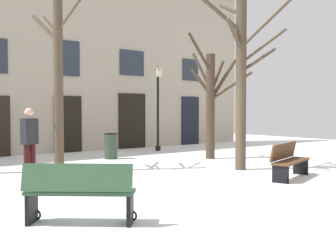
% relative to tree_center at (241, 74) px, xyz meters
% --- Properties ---
extents(ground_plane, '(30.36, 30.36, 0.00)m').
position_rel_tree_center_xyz_m(ground_plane, '(-1.80, -0.61, -2.68)').
color(ground_plane, white).
extents(building_facade, '(18.97, 0.60, 8.06)m').
position_rel_tree_center_xyz_m(building_facade, '(-1.80, 7.71, 1.38)').
color(building_facade, tan).
rests_on(building_facade, ground).
extents(tree_center, '(3.00, 2.47, 4.86)m').
position_rel_tree_center_xyz_m(tree_center, '(0.00, 0.00, 0.00)').
color(tree_center, '#4C3D2D').
rests_on(tree_center, ground).
extents(tree_left_of_center, '(1.02, 2.37, 5.71)m').
position_rel_tree_center_xyz_m(tree_left_of_center, '(-4.21, 2.79, 0.33)').
color(tree_left_of_center, '#4C3D2D').
rests_on(tree_left_of_center, ground).
extents(tree_right_of_center, '(2.06, 2.04, 4.25)m').
position_rel_tree_center_xyz_m(tree_right_of_center, '(1.19, 2.47, -0.62)').
color(tree_right_of_center, '#423326').
rests_on(tree_right_of_center, ground).
extents(streetlamp, '(0.30, 0.30, 3.51)m').
position_rel_tree_center_xyz_m(streetlamp, '(1.37, 5.86, -0.52)').
color(streetlamp, black).
rests_on(streetlamp, ground).
extents(litter_bin, '(0.46, 0.46, 0.89)m').
position_rel_tree_center_xyz_m(litter_bin, '(-1.63, 4.50, -2.23)').
color(litter_bin, '#2D3D2D').
rests_on(litter_bin, ground).
extents(bench_near_center_tree, '(1.51, 1.36, 0.91)m').
position_rel_tree_center_xyz_m(bench_near_center_tree, '(-5.99, -2.36, -2.20)').
color(bench_near_center_tree, '#2D4C33').
rests_on(bench_near_center_tree, ground).
extents(bench_by_litter_bin, '(1.75, 0.96, 0.87)m').
position_rel_tree_center_xyz_m(bench_by_litter_bin, '(-0.15, -1.72, -2.23)').
color(bench_by_litter_bin, '#51331E').
rests_on(bench_by_litter_bin, ground).
extents(person_crossing_plaza, '(0.43, 0.35, 1.73)m').
position_rel_tree_center_xyz_m(person_crossing_plaza, '(-5.20, 2.18, -1.71)').
color(person_crossing_plaza, '#350F0F').
rests_on(person_crossing_plaza, ground).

